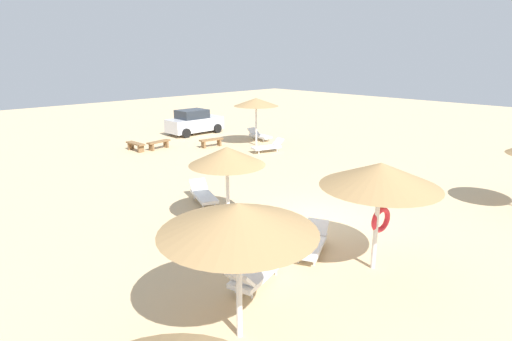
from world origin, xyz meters
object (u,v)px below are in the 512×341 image
lounger_1 (254,274)px  lounger_6 (268,146)px  lounger_0 (259,135)px  bench_2 (211,141)px  parasol_1 (238,218)px  parasol_2 (227,156)px  parked_car (194,122)px  bench_0 (136,145)px  lounger_5 (312,242)px  lounger_2 (203,194)px  parasol_5 (381,176)px  bench_1 (159,143)px  parasol_0 (256,102)px

lounger_1 → lounger_6: lounger_6 is taller
lounger_0 → bench_2: (-3.61, 0.50, 0.03)m
parasol_1 → parasol_2: (3.48, 4.47, -0.21)m
lounger_6 → parked_car: size_ratio=0.49×
lounger_0 → bench_0: (-7.49, 2.69, 0.03)m
lounger_1 → bench_2: 15.87m
lounger_6 → lounger_5: bearing=-129.9°
lounger_2 → bench_0: bearing=76.4°
parasol_2 → parasol_5: parasol_5 is taller
parasol_2 → lounger_2: 3.13m
lounger_0 → bench_2: 3.64m
bench_2 → parked_car: bearing=67.0°
lounger_1 → lounger_5: lounger_1 is taller
parasol_1 → lounger_2: parasol_1 is taller
lounger_5 → bench_1: size_ratio=1.29×
parasol_1 → lounger_6: parasol_1 is taller
lounger_1 → bench_1: (6.28, 14.82, 0.02)m
lounger_5 → lounger_6: 12.54m
parasol_0 → parasol_5: 15.59m
bench_1 → parked_car: bearing=30.2°
lounger_0 → parked_car: size_ratio=0.49×
lounger_5 → parasol_5: bearing=-75.3°
lounger_5 → parked_car: 19.17m
parasol_2 → lounger_6: bearing=37.2°
lounger_0 → bench_2: lounger_0 is taller
lounger_6 → bench_2: bearing=114.9°
parasol_1 → lounger_5: bearing=18.1°
parasol_2 → lounger_2: bearing=73.3°
lounger_0 → bench_2: size_ratio=1.26×
bench_0 → bench_1: 1.33m
bench_0 → bench_1: same height
parasol_1 → lounger_1: parasol_1 is taller
parasol_1 → lounger_2: size_ratio=1.51×
parasol_1 → lounger_0: parasol_1 is taller
lounger_2 → bench_2: size_ratio=1.30×
parasol_0 → lounger_6: 3.08m
bench_1 → lounger_5: bearing=-104.7°
parasol_2 → lounger_6: size_ratio=1.34×
lounger_6 → bench_0: (-5.44, 5.56, 0.02)m
parasol_2 → bench_1: parasol_2 is taller
lounger_5 → lounger_0: bearing=51.0°
lounger_1 → lounger_0: bearing=45.2°
lounger_1 → lounger_6: 14.33m
bench_2 → parasol_2: bearing=-125.3°
lounger_2 → lounger_6: 8.80m
lounger_0 → lounger_6: 3.52m
parasol_2 → bench_2: bearing=54.7°
lounger_0 → lounger_5: size_ratio=0.98×
parasol_2 → bench_1: (4.27, 11.47, -1.99)m
parasol_0 → parasol_1: bearing=-135.0°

